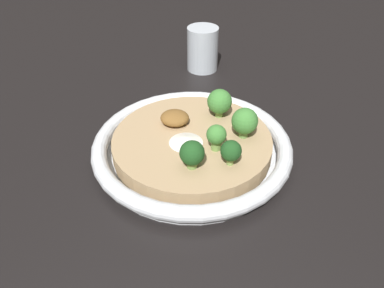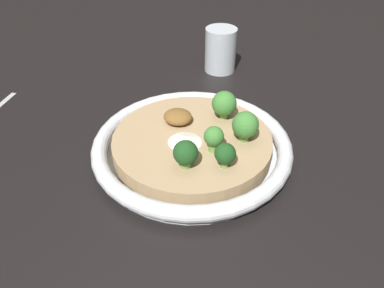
{
  "view_description": "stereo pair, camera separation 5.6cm",
  "coord_description": "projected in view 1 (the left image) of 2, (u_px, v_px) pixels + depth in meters",
  "views": [
    {
      "loc": [
        0.05,
        -0.44,
        0.36
      ],
      "look_at": [
        0.0,
        0.0,
        0.02
      ],
      "focal_mm": 35.0,
      "sensor_mm": 36.0,
      "label": 1
    },
    {
      "loc": [
        0.11,
        -0.43,
        0.36
      ],
      "look_at": [
        0.0,
        0.0,
        0.02
      ],
      "focal_mm": 35.0,
      "sensor_mm": 36.0,
      "label": 2
    }
  ],
  "objects": [
    {
      "name": "risotto_bowl",
      "position": [
        192.0,
        146.0,
        0.56
      ],
      "size": [
        0.3,
        0.3,
        0.04
      ],
      "color": "silver",
      "rests_on": "ground_plane"
    },
    {
      "name": "broccoli_back",
      "position": [
        220.0,
        102.0,
        0.58
      ],
      "size": [
        0.04,
        0.04,
        0.05
      ],
      "color": "#759E4C",
      "rests_on": "risotto_bowl"
    },
    {
      "name": "crispy_onion_garnish",
      "position": [
        175.0,
        118.0,
        0.58
      ],
      "size": [
        0.04,
        0.04,
        0.02
      ],
      "color": "brown",
      "rests_on": "risotto_bowl"
    },
    {
      "name": "cheese_sprinkle",
      "position": [
        186.0,
        140.0,
        0.54
      ],
      "size": [
        0.05,
        0.05,
        0.01
      ],
      "color": "white",
      "rests_on": "risotto_bowl"
    },
    {
      "name": "broccoli_front_right",
      "position": [
        231.0,
        151.0,
        0.49
      ],
      "size": [
        0.03,
        0.03,
        0.04
      ],
      "color": "#84A856",
      "rests_on": "risotto_bowl"
    },
    {
      "name": "ground_plane",
      "position": [
        192.0,
        156.0,
        0.58
      ],
      "size": [
        6.0,
        6.0,
        0.0
      ],
      "primitive_type": "plane",
      "color": "black"
    },
    {
      "name": "drinking_glass",
      "position": [
        203.0,
        49.0,
        0.79
      ],
      "size": [
        0.07,
        0.07,
        0.09
      ],
      "color": "silver",
      "rests_on": "ground_plane"
    },
    {
      "name": "broccoli_front",
      "position": [
        192.0,
        154.0,
        0.49
      ],
      "size": [
        0.03,
        0.03,
        0.04
      ],
      "color": "#759E4C",
      "rests_on": "risotto_bowl"
    },
    {
      "name": "broccoli_back_right",
      "position": [
        245.0,
        122.0,
        0.54
      ],
      "size": [
        0.04,
        0.04,
        0.05
      ],
      "color": "#668E47",
      "rests_on": "risotto_bowl"
    },
    {
      "name": "broccoli_right",
      "position": [
        216.0,
        136.0,
        0.52
      ],
      "size": [
        0.03,
        0.03,
        0.04
      ],
      "color": "#759E4C",
      "rests_on": "risotto_bowl"
    }
  ]
}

